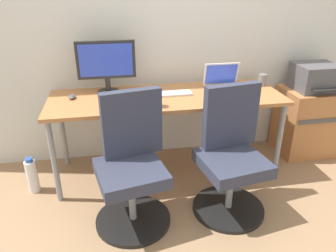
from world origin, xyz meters
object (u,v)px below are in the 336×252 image
(open_laptop, at_px, (224,84))
(coffee_mug, at_px, (157,101))
(side_cabinet, at_px, (306,121))
(desktop_monitor, at_px, (106,63))
(water_bottle_on_floor, at_px, (32,176))
(office_chair_left, at_px, (132,167))
(office_chair_right, at_px, (231,157))
(printer, at_px, (315,77))

(open_laptop, height_order, coffee_mug, open_laptop)
(side_cabinet, bearing_deg, desktop_monitor, 178.11)
(open_laptop, bearing_deg, side_cabinet, 4.09)
(water_bottle_on_floor, relative_size, open_laptop, 1.00)
(office_chair_left, xyz_separation_m, desktop_monitor, (-0.13, 0.75, 0.55))
(office_chair_right, bearing_deg, side_cabinet, 33.41)
(side_cabinet, xyz_separation_m, printer, (0.00, -0.00, 0.45))
(printer, xyz_separation_m, desktop_monitor, (-1.89, 0.06, 0.20))
(coffee_mug, bearing_deg, desktop_monitor, 131.09)
(desktop_monitor, xyz_separation_m, open_laptop, (0.98, -0.13, -0.20))
(open_laptop, bearing_deg, water_bottle_on_floor, -174.00)
(side_cabinet, relative_size, desktop_monitor, 1.36)
(desktop_monitor, height_order, open_laptop, desktop_monitor)
(side_cabinet, relative_size, printer, 1.64)
(office_chair_right, height_order, coffee_mug, office_chair_right)
(office_chair_right, height_order, side_cabinet, office_chair_right)
(office_chair_right, relative_size, side_cabinet, 1.44)
(printer, height_order, coffee_mug, printer)
(office_chair_right, bearing_deg, coffee_mug, 144.92)
(desktop_monitor, height_order, coffee_mug, desktop_monitor)
(office_chair_left, distance_m, side_cabinet, 1.90)
(office_chair_left, bearing_deg, coffee_mug, 56.15)
(side_cabinet, bearing_deg, office_chair_left, -158.65)
(office_chair_right, relative_size, coffee_mug, 10.22)
(office_chair_left, distance_m, office_chair_right, 0.72)
(water_bottle_on_floor, bearing_deg, coffee_mug, -6.06)
(office_chair_left, xyz_separation_m, open_laptop, (0.86, 0.63, 0.35))
(printer, relative_size, coffee_mug, 4.35)
(side_cabinet, xyz_separation_m, desktop_monitor, (-1.89, 0.06, 0.65))
(water_bottle_on_floor, relative_size, desktop_monitor, 0.65)
(office_chair_left, height_order, coffee_mug, office_chair_left)
(open_laptop, relative_size, coffee_mug, 3.37)
(side_cabinet, height_order, water_bottle_on_floor, side_cabinet)
(office_chair_right, distance_m, water_bottle_on_floor, 1.60)
(coffee_mug, bearing_deg, printer, 12.67)
(open_laptop, bearing_deg, coffee_mug, -155.76)
(water_bottle_on_floor, height_order, coffee_mug, coffee_mug)
(office_chair_left, xyz_separation_m, coffee_mug, (0.23, 0.34, 0.35))
(desktop_monitor, bearing_deg, open_laptop, -7.40)
(office_chair_right, relative_size, open_laptop, 3.03)
(side_cabinet, distance_m, open_laptop, 1.02)
(water_bottle_on_floor, bearing_deg, office_chair_left, -29.83)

